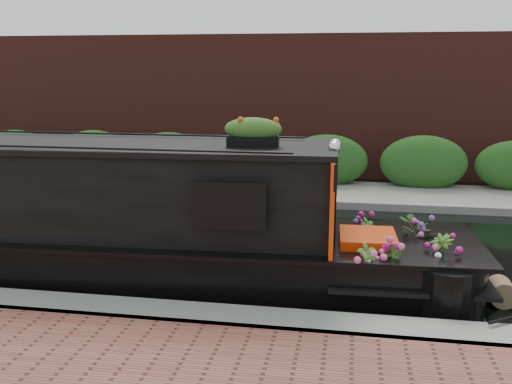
# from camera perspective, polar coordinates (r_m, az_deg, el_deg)

# --- Properties ---
(ground) EXTENTS (80.00, 80.00, 0.00)m
(ground) POSITION_cam_1_polar(r_m,az_deg,el_deg) (10.29, -6.03, -5.24)
(ground) COLOR black
(ground) RESTS_ON ground
(near_bank_coping) EXTENTS (40.00, 0.60, 0.50)m
(near_bank_coping) POSITION_cam_1_polar(r_m,az_deg,el_deg) (7.39, -13.14, -12.86)
(near_bank_coping) COLOR gray
(near_bank_coping) RESTS_ON ground
(far_bank_path) EXTENTS (40.00, 2.40, 0.34)m
(far_bank_path) POSITION_cam_1_polar(r_m,az_deg,el_deg) (14.23, -1.45, -0.17)
(far_bank_path) COLOR slate
(far_bank_path) RESTS_ON ground
(far_hedge) EXTENTS (40.00, 1.10, 2.80)m
(far_hedge) POSITION_cam_1_polar(r_m,az_deg,el_deg) (15.10, -0.79, 0.57)
(far_hedge) COLOR #214F1A
(far_hedge) RESTS_ON ground
(far_brick_wall) EXTENTS (40.00, 1.00, 8.00)m
(far_brick_wall) POSITION_cam_1_polar(r_m,az_deg,el_deg) (17.13, 0.50, 2.00)
(far_brick_wall) COLOR #4D211A
(far_brick_wall) RESTS_ON ground
(narrowboat) EXTENTS (11.36, 2.44, 2.66)m
(narrowboat) POSITION_cam_1_polar(r_m,az_deg,el_deg) (8.95, -18.13, -3.27)
(narrowboat) COLOR black
(narrowboat) RESTS_ON ground
(rope_fender) EXTENTS (0.35, 0.38, 0.35)m
(rope_fender) POSITION_cam_1_polar(r_m,az_deg,el_deg) (8.38, 23.31, -9.15)
(rope_fender) COLOR brown
(rope_fender) RESTS_ON ground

